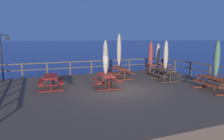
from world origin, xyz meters
TOP-DOWN VIEW (x-y plane):
  - ground_plane at (0.00, 0.00)m, footprint 600.00×600.00m
  - wooden_deck at (0.00, 0.00)m, footprint 14.22×11.47m
  - railing_waterside_far at (0.00, 5.59)m, footprint 14.02×0.10m
  - railing_side_right at (6.96, 0.00)m, footprint 0.10×11.27m
  - picnic_table_mid_left at (4.94, -2.23)m, footprint 1.55×2.17m
  - picnic_table_mid_centre at (4.05, 1.19)m, footprint 1.51×1.94m
  - picnic_table_back_left at (1.39, 3.02)m, footprint 1.51×2.13m
  - picnic_table_front_right at (-0.42, 0.78)m, footprint 1.56×2.01m
  - picnic_table_back_right at (-3.54, 1.58)m, footprint 1.53×1.86m
  - picnic_table_front_left at (5.25, 3.72)m, footprint 2.07×1.53m
  - patio_umbrella_tall_back_right at (4.96, -2.22)m, footprint 0.32×0.32m
  - patio_umbrella_short_front at (4.08, 1.16)m, footprint 0.32×0.32m
  - patio_umbrella_tall_back_left at (1.42, 3.09)m, footprint 0.32×0.32m
  - patio_umbrella_tall_mid_right at (-0.47, 0.71)m, footprint 0.32×0.32m
  - patio_umbrella_tall_mid_left at (3.89, 2.76)m, footprint 0.32×0.32m
  - patio_umbrella_short_back at (5.24, 3.79)m, footprint 0.32×0.32m
  - lamp_post_hooked at (-6.24, 4.93)m, footprint 0.61×0.43m

SIDE VIEW (x-z plane):
  - ground_plane at x=0.00m, z-range 0.00..0.00m
  - wooden_deck at x=0.00m, z-range 0.00..0.64m
  - picnic_table_back_right at x=-3.54m, z-range 0.80..1.58m
  - picnic_table_mid_centre at x=4.05m, z-range 0.80..1.58m
  - picnic_table_front_right at x=-0.42m, z-range 0.81..1.58m
  - picnic_table_front_left at x=5.25m, z-range 0.81..1.58m
  - picnic_table_back_left at x=1.39m, z-range 0.81..1.59m
  - picnic_table_mid_left at x=4.94m, z-range 0.81..1.59m
  - railing_waterside_far at x=0.00m, z-range 0.84..1.93m
  - railing_side_right at x=6.96m, z-range 0.84..1.93m
  - patio_umbrella_short_back at x=5.24m, z-range 0.97..3.47m
  - patio_umbrella_tall_mid_left at x=3.89m, z-range 1.00..3.66m
  - patio_umbrella_short_front at x=4.08m, z-range 1.01..3.77m
  - patio_umbrella_tall_back_right at x=4.96m, z-range 1.02..3.81m
  - patio_umbrella_tall_mid_right at x=-0.47m, z-range 1.02..3.82m
  - patio_umbrella_tall_back_left at x=1.42m, z-range 1.07..4.31m
  - lamp_post_hooked at x=-6.24m, z-range 1.15..4.35m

